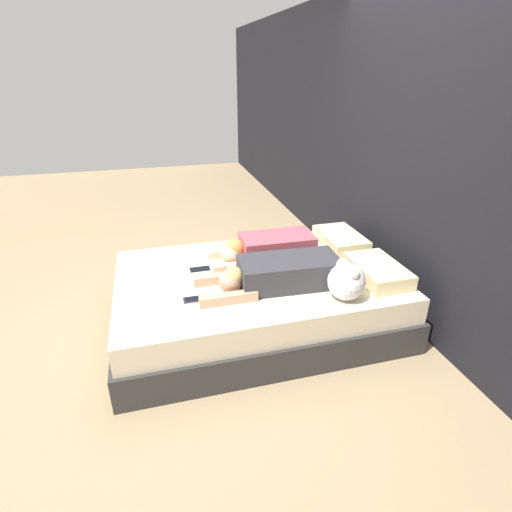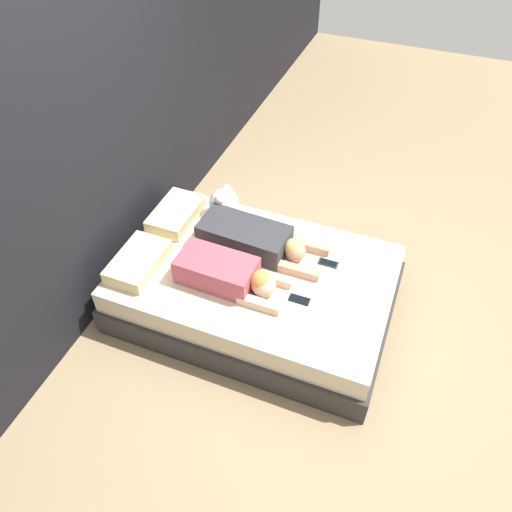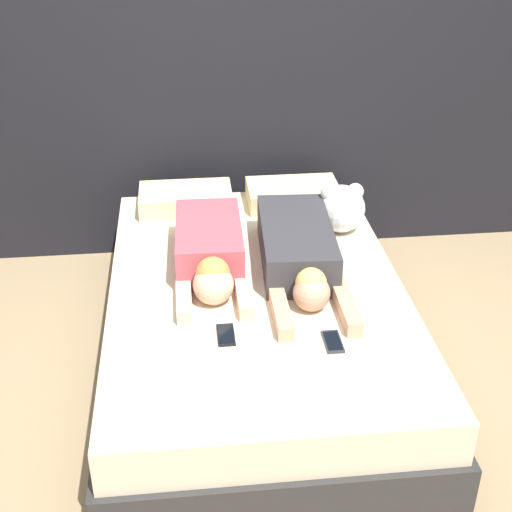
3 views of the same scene
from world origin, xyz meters
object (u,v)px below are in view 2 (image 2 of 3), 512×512
(person_right, at_px, (254,239))
(person_left, at_px, (228,274))
(pillow_head_left, at_px, (138,262))
(cell_phone_left, at_px, (299,300))
(bed, at_px, (256,289))
(cell_phone_right, at_px, (328,263))
(pillow_head_right, at_px, (176,214))
(plush_toy, at_px, (224,203))

(person_right, bearing_deg, person_left, 175.68)
(person_left, bearing_deg, pillow_head_left, 98.03)
(person_right, xyz_separation_m, cell_phone_left, (-0.40, -0.53, -0.09))
(bed, height_order, cell_phone_left, cell_phone_left)
(person_right, relative_size, cell_phone_right, 6.73)
(bed, xyz_separation_m, person_right, (0.22, 0.11, 0.33))
(bed, distance_m, cell_phone_left, 0.51)
(pillow_head_left, relative_size, person_right, 0.50)
(pillow_head_right, height_order, person_left, person_left)
(bed, bearing_deg, plush_toy, 44.11)
(pillow_head_left, xyz_separation_m, person_right, (0.54, -0.77, 0.04))
(pillow_head_right, relative_size, person_left, 0.62)
(bed, xyz_separation_m, pillow_head_right, (0.32, 0.88, 0.29))
(person_right, relative_size, cell_phone_left, 6.73)
(pillow_head_right, xyz_separation_m, plush_toy, (0.21, -0.37, 0.08))
(bed, relative_size, cell_phone_right, 13.91)
(bed, relative_size, cell_phone_left, 13.91)
(person_right, distance_m, cell_phone_left, 0.67)
(pillow_head_right, bearing_deg, person_left, -125.70)
(person_left, height_order, cell_phone_left, person_left)
(cell_phone_left, distance_m, plush_toy, 1.17)
(pillow_head_right, xyz_separation_m, cell_phone_right, (-0.04, -1.40, -0.05))
(cell_phone_right, bearing_deg, plush_toy, 76.26)
(pillow_head_right, distance_m, person_right, 0.78)
(pillow_head_left, height_order, plush_toy, plush_toy)
(person_right, height_order, cell_phone_left, person_right)
(person_left, distance_m, cell_phone_left, 0.57)
(pillow_head_right, xyz_separation_m, cell_phone_left, (-0.49, -1.30, -0.05))
(person_right, bearing_deg, plush_toy, 53.19)
(person_left, relative_size, person_right, 0.82)
(pillow_head_left, bearing_deg, person_right, -54.86)
(bed, relative_size, pillow_head_right, 4.12)
(pillow_head_right, height_order, cell_phone_left, pillow_head_right)
(pillow_head_left, bearing_deg, cell_phone_left, -83.87)
(bed, distance_m, pillow_head_left, 0.98)
(pillow_head_right, distance_m, cell_phone_right, 1.40)
(person_left, bearing_deg, bed, -33.79)
(bed, height_order, plush_toy, plush_toy)
(person_right, xyz_separation_m, plush_toy, (0.30, 0.40, 0.04))
(bed, height_order, person_right, person_right)
(cell_phone_right, bearing_deg, person_right, 94.25)
(bed, height_order, person_left, person_left)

